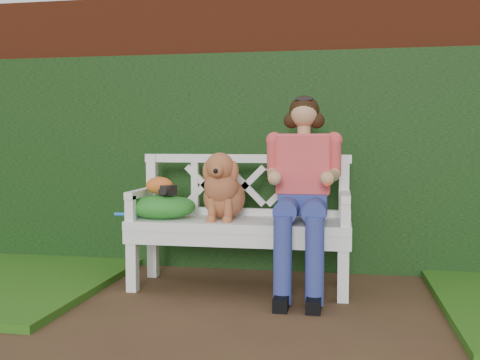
# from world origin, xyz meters

# --- Properties ---
(ground) EXTENTS (60.00, 60.00, 0.00)m
(ground) POSITION_xyz_m (0.00, 0.00, 0.00)
(ground) COLOR #41291A
(brick_wall) EXTENTS (10.00, 0.30, 2.20)m
(brick_wall) POSITION_xyz_m (0.00, 1.90, 1.10)
(brick_wall) COLOR maroon
(brick_wall) RESTS_ON ground
(ivy_hedge) EXTENTS (10.00, 0.18, 1.70)m
(ivy_hedge) POSITION_xyz_m (0.00, 1.68, 0.85)
(ivy_hedge) COLOR #1E4417
(ivy_hedge) RESTS_ON ground
(garden_bench) EXTENTS (1.62, 0.72, 0.48)m
(garden_bench) POSITION_xyz_m (-0.18, 1.02, 0.24)
(garden_bench) COLOR white
(garden_bench) RESTS_ON ground
(seated_woman) EXTENTS (0.71, 0.83, 1.26)m
(seated_woman) POSITION_xyz_m (0.25, 1.00, 0.63)
(seated_woman) COLOR #DB3440
(seated_woman) RESTS_ON ground
(dog) EXTENTS (0.43, 0.50, 0.47)m
(dog) POSITION_xyz_m (-0.30, 1.01, 0.71)
(dog) COLOR #B07C30
(dog) RESTS_ON garden_bench
(tennis_racket) EXTENTS (0.58, 0.40, 0.03)m
(tennis_racket) POSITION_xyz_m (-0.75, 1.03, 0.49)
(tennis_racket) COLOR white
(tennis_racket) RESTS_ON garden_bench
(green_bag) EXTENTS (0.57, 0.50, 0.16)m
(green_bag) POSITION_xyz_m (-0.73, 0.99, 0.56)
(green_bag) COLOR #1D6814
(green_bag) RESTS_ON garden_bench
(camera_item) EXTENTS (0.12, 0.11, 0.07)m
(camera_item) POSITION_xyz_m (-0.68, 0.97, 0.68)
(camera_item) COLOR black
(camera_item) RESTS_ON green_bag
(baseball_glove) EXTENTS (0.23, 0.19, 0.12)m
(baseball_glove) POSITION_xyz_m (-0.76, 1.02, 0.70)
(baseball_glove) COLOR #D26022
(baseball_glove) RESTS_ON green_bag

